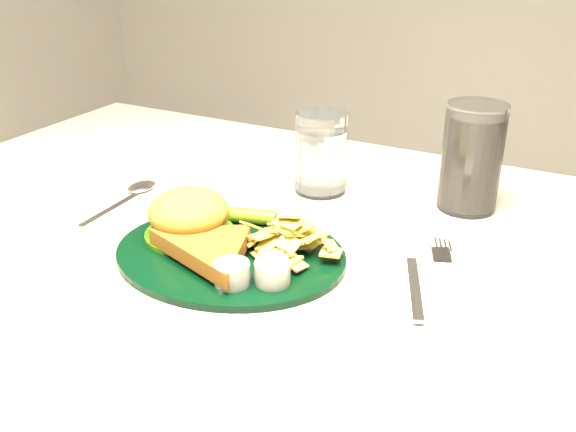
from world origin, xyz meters
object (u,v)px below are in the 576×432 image
(water_glass, at_px, (321,153))
(cola_glass, at_px, (472,158))
(dinner_plate, at_px, (229,234))
(fork_napkin, at_px, (417,284))

(water_glass, height_order, cola_glass, cola_glass)
(water_glass, relative_size, cola_glass, 0.80)
(dinner_plate, xyz_separation_m, fork_napkin, (0.21, 0.03, -0.02))
(dinner_plate, distance_m, fork_napkin, 0.21)
(cola_glass, distance_m, fork_napkin, 0.24)
(dinner_plate, bearing_deg, cola_glass, 46.02)
(dinner_plate, height_order, water_glass, water_glass)
(dinner_plate, distance_m, cola_glass, 0.33)
(fork_napkin, bearing_deg, dinner_plate, 168.19)
(water_glass, distance_m, cola_glass, 0.20)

